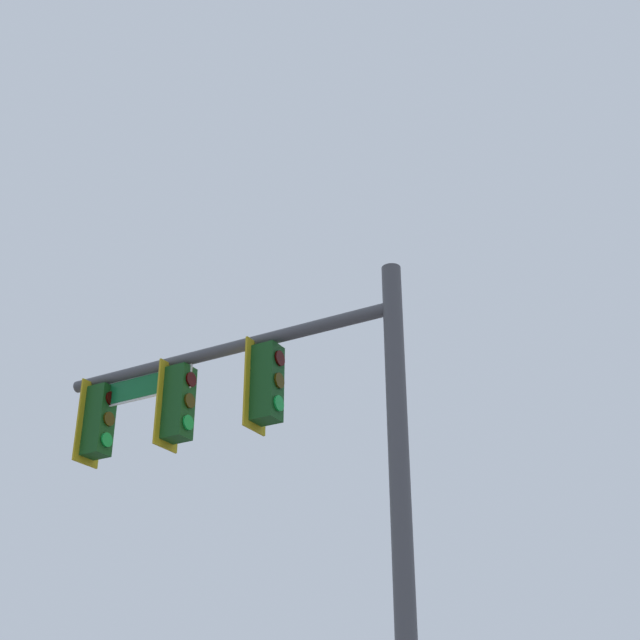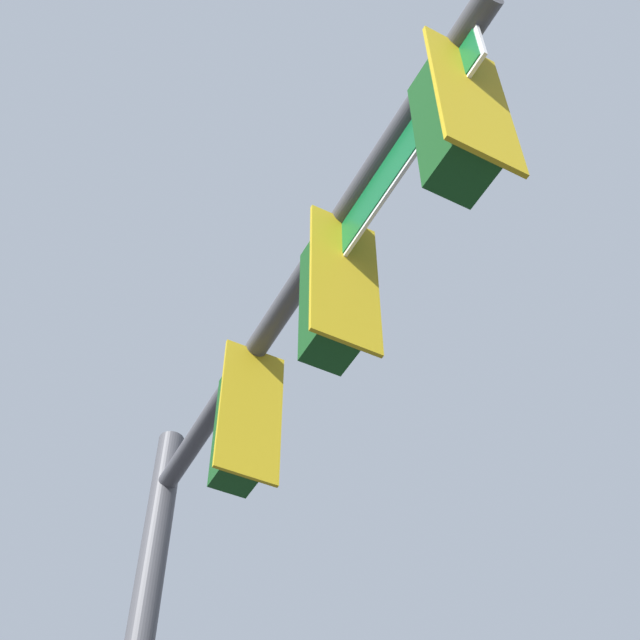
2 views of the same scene
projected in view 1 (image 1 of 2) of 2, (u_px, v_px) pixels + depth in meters
name	position (u px, v px, depth m)	size (l,w,h in m)	color
signal_pole_near	(263.00, 443.00, 11.81)	(5.64, 0.71, 7.28)	#47474C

